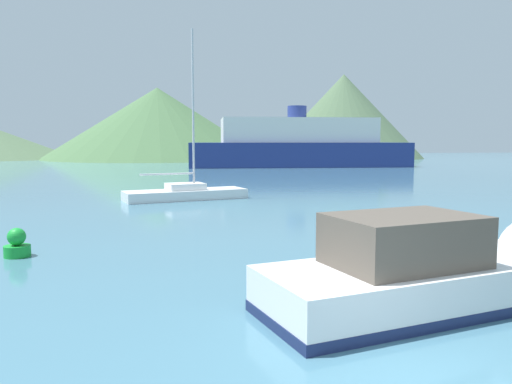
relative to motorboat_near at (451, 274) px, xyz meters
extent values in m
cube|color=white|center=(-0.70, -0.14, -0.13)|extent=(6.69, 3.54, 0.86)
cube|color=#19234C|center=(-0.70, -0.14, -0.46)|extent=(6.72, 3.56, 0.20)
cube|color=brown|center=(-1.17, -0.24, 0.78)|extent=(3.01, 2.35, 0.95)
cube|color=white|center=(-3.87, 18.82, -0.30)|extent=(6.91, 3.52, 0.52)
cube|color=white|center=(-3.87, 18.82, 0.15)|extent=(2.26, 1.85, 0.37)
cylinder|color=#BCBCC1|center=(-3.39, 18.93, 4.30)|extent=(0.12, 0.12, 8.66)
cylinder|color=#BCBCC1|center=(-4.84, 18.59, 0.87)|extent=(2.92, 0.78, 0.10)
cube|color=navy|center=(12.83, 53.27, 0.95)|extent=(28.27, 12.50, 3.02)
cube|color=silver|center=(12.83, 53.27, 3.99)|extent=(19.94, 10.20, 3.05)
cylinder|color=navy|center=(12.83, 53.27, 6.32)|extent=(2.43, 2.43, 1.60)
cylinder|color=green|center=(-9.40, 5.98, -0.40)|extent=(0.70, 0.70, 0.31)
sphere|color=green|center=(-9.40, 5.98, 0.00)|extent=(0.49, 0.49, 0.49)
cone|color=#476B42|center=(-4.09, 86.99, 6.00)|extent=(41.77, 41.77, 13.11)
cone|color=#4C6647|center=(31.08, 82.93, 7.44)|extent=(30.29, 30.29, 16.00)
camera|label=1|loc=(-5.79, -8.62, 2.61)|focal=35.00mm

